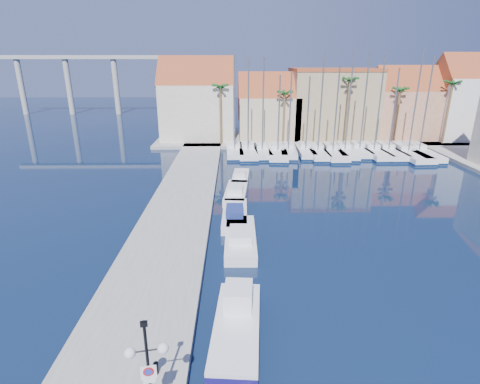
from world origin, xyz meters
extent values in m
plane|color=black|center=(0.00, 0.00, 0.00)|extent=(260.00, 260.00, 0.00)
cube|color=gray|center=(-9.00, 13.50, 0.25)|extent=(6.00, 77.00, 0.50)
cube|color=gray|center=(10.00, 48.00, 0.25)|extent=(54.00, 16.00, 0.50)
cylinder|color=black|center=(-7.00, -7.22, 2.73)|extent=(0.11, 0.11, 4.46)
cylinder|color=black|center=(-7.27, -7.27, 3.73)|extent=(0.56, 0.15, 0.06)
cylinder|color=black|center=(-6.73, -7.17, 3.73)|extent=(0.56, 0.15, 0.06)
sphere|color=white|center=(-7.55, -7.32, 3.73)|extent=(0.40, 0.40, 0.40)
sphere|color=white|center=(-6.45, -7.12, 3.73)|extent=(0.40, 0.40, 0.40)
cube|color=black|center=(-7.00, -7.22, 4.85)|extent=(0.27, 0.18, 0.18)
cube|color=white|center=(-6.99, -7.29, 2.84)|extent=(0.55, 0.13, 0.56)
cylinder|color=red|center=(-6.98, -7.31, 2.90)|extent=(0.38, 0.08, 0.38)
cylinder|color=#1933A5|center=(-6.98, -7.33, 2.90)|extent=(0.27, 0.06, 0.27)
cube|color=white|center=(-6.99, -7.29, 2.45)|extent=(0.44, 0.11, 0.16)
cylinder|color=black|center=(-7.33, -4.98, 0.77)|extent=(0.22, 0.22, 0.54)
cube|color=navy|center=(-3.87, -2.57, 0.49)|extent=(2.67, 6.68, 0.98)
cube|color=white|center=(-3.87, -2.57, 1.09)|extent=(2.67, 6.68, 0.22)
cube|color=white|center=(-3.77, -1.26, 1.69)|extent=(1.54, 1.85, 1.20)
cube|color=white|center=(-3.50, 8.00, 0.40)|extent=(2.35, 7.11, 0.80)
cube|color=white|center=(-3.50, 7.29, 1.10)|extent=(1.61, 2.50, 0.60)
cube|color=white|center=(-3.91, 12.49, 0.40)|extent=(2.24, 6.56, 0.80)
cube|color=navy|center=(-3.92, 11.84, 1.10)|extent=(1.51, 2.31, 0.60)
cube|color=white|center=(-3.76, 18.35, 0.40)|extent=(2.63, 6.61, 0.80)
cube|color=white|center=(-3.81, 17.71, 1.10)|extent=(1.64, 2.38, 0.60)
cube|color=white|center=(-3.20, 23.49, 0.40)|extent=(2.19, 5.65, 0.80)
cube|color=white|center=(-3.24, 22.94, 1.10)|extent=(1.39, 2.02, 0.60)
cube|color=white|center=(-3.85, 36.62, 0.50)|extent=(2.58, 8.99, 1.00)
cube|color=#0E2247|center=(-3.85, 36.62, 0.18)|extent=(2.64, 9.06, 0.28)
cube|color=white|center=(-3.87, 37.51, 1.30)|extent=(1.70, 2.73, 0.60)
cylinder|color=slate|center=(-3.83, 36.17, 7.43)|extent=(0.20, 0.20, 12.87)
cube|color=white|center=(-1.89, 36.38, 0.50)|extent=(2.60, 9.89, 1.00)
cube|color=#0E2247|center=(-1.89, 36.38, 0.18)|extent=(2.66, 9.95, 0.28)
cube|color=white|center=(-1.90, 37.37, 1.30)|extent=(1.81, 2.97, 0.60)
cylinder|color=slate|center=(-1.89, 35.89, 7.27)|extent=(0.20, 0.20, 12.54)
cube|color=white|center=(0.14, 36.14, 0.50)|extent=(2.75, 8.38, 1.00)
cube|color=#0E2247|center=(0.14, 36.14, 0.18)|extent=(2.82, 8.45, 0.28)
cube|color=white|center=(0.08, 36.96, 1.30)|extent=(1.68, 2.58, 0.60)
cylinder|color=slate|center=(0.17, 35.73, 7.29)|extent=(0.20, 0.20, 12.58)
cube|color=white|center=(2.41, 35.64, 0.50)|extent=(3.30, 10.17, 1.00)
cube|color=#0E2247|center=(2.41, 35.64, 0.18)|extent=(3.36, 10.23, 0.28)
cube|color=white|center=(2.48, 36.64, 1.30)|extent=(2.03, 3.12, 0.60)
cylinder|color=slate|center=(2.37, 35.14, 6.18)|extent=(0.20, 0.20, 10.35)
cube|color=white|center=(4.06, 36.35, 0.50)|extent=(2.97, 8.81, 1.00)
cube|color=#0E2247|center=(4.06, 36.35, 0.18)|extent=(3.04, 8.87, 0.28)
cube|color=white|center=(4.13, 37.22, 1.30)|extent=(1.79, 2.72, 0.60)
cylinder|color=slate|center=(4.02, 35.92, 6.37)|extent=(0.20, 0.20, 10.74)
cube|color=white|center=(6.60, 36.48, 0.50)|extent=(2.51, 8.65, 1.00)
cube|color=#0E2247|center=(6.60, 36.48, 0.18)|extent=(2.57, 8.71, 0.28)
cube|color=white|center=(6.63, 37.33, 1.30)|extent=(1.64, 2.62, 0.60)
cylinder|color=slate|center=(6.59, 36.05, 6.05)|extent=(0.20, 0.20, 10.09)
cube|color=white|center=(8.22, 35.72, 0.50)|extent=(2.68, 9.39, 1.00)
cube|color=#0E2247|center=(8.22, 35.72, 0.18)|extent=(2.74, 9.45, 0.28)
cube|color=white|center=(8.25, 36.65, 1.30)|extent=(1.77, 2.84, 0.60)
cylinder|color=slate|center=(8.21, 35.26, 7.55)|extent=(0.20, 0.20, 13.09)
cube|color=white|center=(10.35, 35.56, 0.50)|extent=(2.74, 10.33, 1.00)
cube|color=#0E2247|center=(10.35, 35.56, 0.18)|extent=(2.80, 10.39, 0.28)
cube|color=white|center=(10.36, 36.59, 1.30)|extent=(1.89, 3.11, 0.60)
cylinder|color=slate|center=(10.35, 35.05, 6.88)|extent=(0.20, 0.20, 11.75)
cube|color=white|center=(12.32, 36.20, 0.50)|extent=(3.15, 9.79, 1.00)
cube|color=#0E2247|center=(12.32, 36.20, 0.18)|extent=(3.21, 9.85, 0.28)
cube|color=white|center=(12.38, 37.16, 1.30)|extent=(1.94, 3.00, 0.60)
cylinder|color=slate|center=(12.29, 35.72, 7.73)|extent=(0.20, 0.20, 13.45)
cube|color=white|center=(14.66, 36.75, 0.50)|extent=(2.66, 8.83, 1.00)
cube|color=#0E2247|center=(14.66, 36.75, 0.18)|extent=(2.72, 8.89, 0.28)
cube|color=white|center=(14.70, 37.63, 1.30)|extent=(1.71, 2.69, 0.60)
cylinder|color=slate|center=(14.64, 36.32, 7.67)|extent=(0.20, 0.20, 13.33)
cube|color=white|center=(16.47, 36.01, 0.50)|extent=(2.93, 10.33, 1.00)
cube|color=#0E2247|center=(16.47, 36.01, 0.18)|extent=(2.99, 10.39, 0.28)
cube|color=white|center=(16.44, 37.04, 1.30)|extent=(1.95, 3.13, 0.60)
cylinder|color=slate|center=(16.48, 35.50, 7.66)|extent=(0.20, 0.20, 13.32)
cube|color=white|center=(18.65, 36.11, 0.50)|extent=(3.05, 10.56, 1.00)
cube|color=#0E2247|center=(18.65, 36.11, 0.18)|extent=(3.11, 10.62, 0.28)
cube|color=white|center=(18.62, 37.16, 1.30)|extent=(2.00, 3.20, 0.60)
cylinder|color=slate|center=(18.67, 35.59, 6.64)|extent=(0.20, 0.20, 11.27)
cube|color=white|center=(21.06, 35.07, 0.50)|extent=(3.42, 11.84, 1.00)
cube|color=#0E2247|center=(21.06, 35.07, 0.18)|extent=(3.48, 11.90, 0.28)
cube|color=white|center=(21.02, 36.24, 1.30)|extent=(2.25, 3.59, 0.60)
cylinder|color=slate|center=(21.08, 34.48, 7.80)|extent=(0.20, 0.20, 13.60)
cube|color=white|center=(22.94, 35.66, 0.50)|extent=(3.20, 11.72, 1.00)
cube|color=#0E2247|center=(22.94, 35.66, 0.18)|extent=(3.26, 11.79, 0.28)
cube|color=white|center=(22.96, 36.83, 1.30)|extent=(2.18, 3.53, 0.60)
cylinder|color=slate|center=(22.94, 35.08, 7.43)|extent=(0.20, 0.20, 12.85)
cube|color=beige|center=(-10.00, 47.00, 5.00)|extent=(12.00, 9.00, 9.00)
cube|color=#944320|center=(-10.00, 47.00, 9.50)|extent=(12.30, 9.00, 9.00)
cube|color=tan|center=(2.00, 47.00, 4.00)|extent=(10.00, 8.00, 7.00)
cube|color=#944320|center=(2.00, 47.00, 7.50)|extent=(10.30, 8.00, 8.00)
cube|color=tan|center=(13.00, 48.00, 6.00)|extent=(14.00, 10.00, 11.00)
cube|color=#944320|center=(13.00, 48.00, 11.75)|extent=(14.20, 10.20, 0.50)
cube|color=#B2755A|center=(25.00, 47.00, 4.50)|extent=(10.00, 8.00, 8.00)
cube|color=#944320|center=(25.00, 47.00, 8.50)|extent=(10.30, 8.00, 8.00)
cube|color=silver|center=(34.00, 46.00, 5.50)|extent=(8.00, 8.00, 10.00)
cube|color=#944320|center=(34.00, 46.00, 10.50)|extent=(8.30, 8.00, 8.00)
cylinder|color=brown|center=(-6.00, 42.00, 5.00)|extent=(0.36, 0.36, 9.00)
sphere|color=#17531C|center=(-6.00, 42.00, 9.35)|extent=(2.60, 2.60, 2.60)
cylinder|color=brown|center=(4.00, 42.00, 4.50)|extent=(0.36, 0.36, 8.00)
sphere|color=#17531C|center=(4.00, 42.00, 8.35)|extent=(2.60, 2.60, 2.60)
cylinder|color=brown|center=(14.00, 42.00, 5.50)|extent=(0.36, 0.36, 10.00)
sphere|color=#17531C|center=(14.00, 42.00, 10.35)|extent=(2.60, 2.60, 2.60)
cylinder|color=brown|center=(22.00, 42.00, 4.75)|extent=(0.36, 0.36, 8.50)
sphere|color=#17531C|center=(22.00, 42.00, 8.85)|extent=(2.60, 2.60, 2.60)
cylinder|color=brown|center=(30.00, 42.00, 5.25)|extent=(0.36, 0.36, 9.50)
sphere|color=#17531C|center=(30.00, 42.00, 9.85)|extent=(2.60, 2.60, 2.60)
cube|color=#9E9E99|center=(-38.00, 82.00, 14.00)|extent=(48.00, 2.20, 0.90)
cylinder|color=#9E9E99|center=(-58.00, 82.00, 7.00)|extent=(1.40, 1.40, 14.00)
cylinder|color=#9E9E99|center=(-46.00, 82.00, 7.00)|extent=(1.40, 1.40, 14.00)
cylinder|color=#9E9E99|center=(-34.00, 82.00, 7.00)|extent=(1.40, 1.40, 14.00)
cylinder|color=#9E9E99|center=(-22.00, 82.00, 7.00)|extent=(1.40, 1.40, 14.00)
camera|label=1|loc=(-3.96, -17.58, 13.14)|focal=28.00mm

